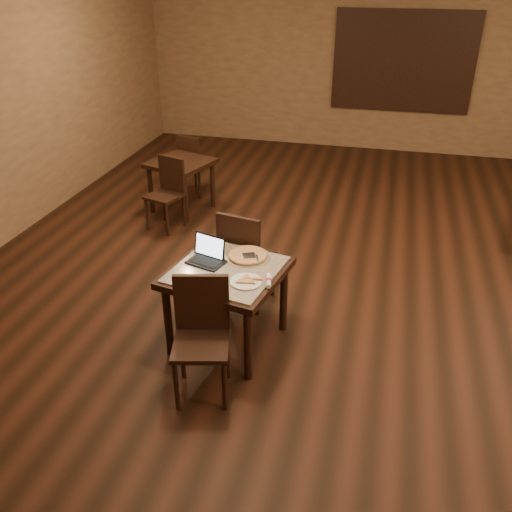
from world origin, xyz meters
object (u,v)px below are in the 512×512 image
(chair_main_far, at_px, (244,254))
(other_table_b_chair_far, at_px, (193,162))
(tiled_table, at_px, (227,279))
(other_table_b_chair_near, at_px, (168,189))
(chair_main_near, at_px, (202,330))
(pizza_pan, at_px, (248,257))
(other_table_b, at_px, (181,169))
(laptop, at_px, (208,255))

(chair_main_far, relative_size, other_table_b_chair_far, 1.12)
(tiled_table, height_order, chair_main_far, chair_main_far)
(other_table_b_chair_near, xyz_separation_m, other_table_b_chair_far, (-0.05, 1.07, 0.00))
(chair_main_far, bearing_deg, other_table_b_chair_near, -35.81)
(chair_main_near, bearing_deg, other_table_b_chair_near, 103.17)
(pizza_pan, relative_size, other_table_b_chair_near, 0.44)
(tiled_table, bearing_deg, other_table_b, 129.26)
(other_table_b_chair_far, bearing_deg, other_table_b_chair_near, 110.54)
(pizza_pan, xyz_separation_m, other_table_b_chair_far, (-1.61, 2.98, -0.26))
(chair_main_near, distance_m, other_table_b_chair_near, 3.12)
(pizza_pan, bearing_deg, other_table_b_chair_far, 118.36)
(laptop, distance_m, pizza_pan, 0.35)
(other_table_b_chair_near, bearing_deg, chair_main_near, -44.98)
(other_table_b_chair_far, bearing_deg, other_table_b, 110.54)
(chair_main_near, height_order, other_table_b, chair_main_near)
(tiled_table, bearing_deg, chair_main_near, -81.26)
(chair_main_far, bearing_deg, other_table_b_chair_far, -49.02)
(pizza_pan, bearing_deg, laptop, -156.25)
(chair_main_near, bearing_deg, tiled_table, 74.12)
(other_table_b_chair_far, bearing_deg, chair_main_far, 137.32)
(other_table_b, bearing_deg, pizza_pan, -39.19)
(tiled_table, distance_m, other_table_b_chair_far, 3.56)
(chair_main_near, height_order, pizza_pan, chair_main_near)
(chair_main_near, distance_m, other_table_b_chair_far, 4.11)
(chair_main_far, xyz_separation_m, laptop, (-0.18, -0.51, 0.24))
(other_table_b_chair_far, bearing_deg, tiled_table, 132.72)
(other_table_b_chair_near, relative_size, other_table_b_chair_far, 1.00)
(pizza_pan, bearing_deg, chair_main_far, 110.33)
(tiled_table, height_order, other_table_b_chair_far, other_table_b_chair_far)
(chair_main_near, relative_size, other_table_b_chair_near, 1.09)
(chair_main_near, xyz_separation_m, chair_main_far, (0.00, 1.23, 0.02))
(pizza_pan, bearing_deg, chair_main_near, -99.35)
(other_table_b_chair_near, bearing_deg, other_table_b, 110.54)
(other_table_b, height_order, other_table_b_chair_near, other_table_b_chair_near)
(chair_main_near, xyz_separation_m, pizza_pan, (0.14, 0.86, 0.21))
(chair_main_near, relative_size, laptop, 2.77)
(other_table_b_chair_near, distance_m, other_table_b_chair_far, 1.07)
(tiled_table, height_order, other_table_b, tiled_table)
(other_table_b, distance_m, other_table_b_chair_near, 0.54)
(other_table_b_chair_far, bearing_deg, pizza_pan, 136.26)
(chair_main_far, relative_size, other_table_b_chair_near, 1.12)
(tiled_table, distance_m, pizza_pan, 0.29)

